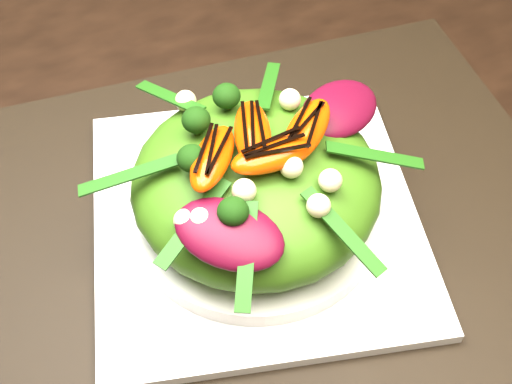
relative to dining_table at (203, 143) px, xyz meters
name	(u,v)px	position (x,y,z in m)	size (l,w,h in m)	color
dining_table	(203,143)	(0.00, 0.00, 0.00)	(1.60, 0.90, 0.75)	black
placemat	(256,223)	(0.00, -0.13, 0.02)	(0.55, 0.42, 0.00)	black
plate_base	(256,218)	(0.00, -0.13, 0.03)	(0.27, 0.27, 0.01)	silver
salad_bowl	(256,209)	(0.00, -0.13, 0.04)	(0.21, 0.21, 0.02)	silver
lettuce_mound	(256,182)	(0.00, -0.13, 0.08)	(0.20, 0.20, 0.08)	#3E6C14
radicchio_leaf	(340,109)	(0.08, -0.11, 0.11)	(0.08, 0.05, 0.02)	#490719
orange_segment	(229,140)	(-0.02, -0.12, 0.13)	(0.07, 0.03, 0.02)	#D13703
broccoli_floret	(166,150)	(-0.07, -0.10, 0.12)	(0.03, 0.03, 0.03)	black
macadamia_nut	(326,153)	(0.04, -0.16, 0.12)	(0.02, 0.02, 0.02)	#C6B68B
balsamic_drizzle	(228,131)	(-0.02, -0.12, 0.14)	(0.05, 0.00, 0.00)	black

